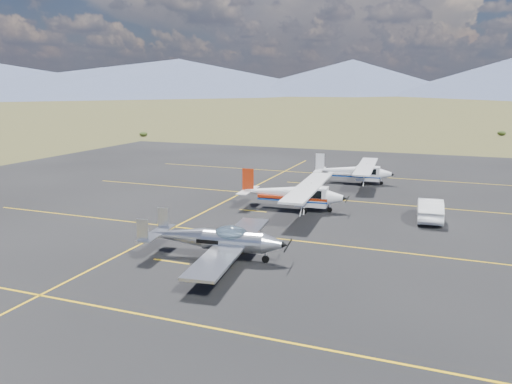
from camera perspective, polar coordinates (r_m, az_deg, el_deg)
The scene contains 6 objects.
ground at distance 26.90m, azimuth -0.26°, elevation -6.40°, with size 1600.00×1600.00×0.00m, color #383D1C.
apron at distance 33.25m, azimuth 4.15°, elevation -2.83°, with size 72.00×72.00×0.02m, color black.
aircraft_low_wing at distance 24.99m, azimuth -4.43°, elevation -5.43°, with size 7.13×9.88×2.14m.
aircraft_cessna at distance 34.81m, azimuth 4.30°, elevation -0.08°, with size 6.54×10.89×2.75m.
aircraft_plain at distance 45.08m, azimuth 11.18°, elevation 2.38°, with size 6.06×10.09×2.55m.
sedan at distance 34.00m, azimuth 19.26°, elevation -1.87°, with size 1.53×4.39×1.45m, color white.
Camera 1 is at (9.32, -23.77, 8.49)m, focal length 35.00 mm.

